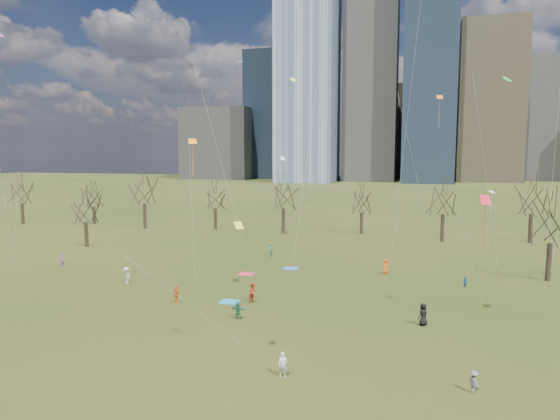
% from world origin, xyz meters
% --- Properties ---
extents(ground, '(500.00, 500.00, 0.00)m').
position_xyz_m(ground, '(0.00, 0.00, 0.00)').
color(ground, black).
rests_on(ground, ground).
extents(downtown_skyline, '(212.50, 78.00, 118.00)m').
position_xyz_m(downtown_skyline, '(-2.43, 210.64, 39.01)').
color(downtown_skyline, slate).
rests_on(downtown_skyline, ground).
extents(bare_tree_row, '(113.04, 29.80, 9.50)m').
position_xyz_m(bare_tree_row, '(-0.09, 37.22, 6.12)').
color(bare_tree_row, black).
rests_on(bare_tree_row, ground).
extents(blanket_teal, '(1.60, 1.50, 0.03)m').
position_xyz_m(blanket_teal, '(-2.08, 3.07, 0.01)').
color(blanket_teal, teal).
rests_on(blanket_teal, ground).
extents(blanket_navy, '(1.60, 1.50, 0.03)m').
position_xyz_m(blanket_navy, '(-0.00, 16.57, 0.01)').
color(blanket_navy, blue).
rests_on(blanket_navy, ground).
extents(blanket_crimson, '(1.60, 1.50, 0.03)m').
position_xyz_m(blanket_crimson, '(-3.88, 12.88, 0.01)').
color(blanket_crimson, '#C52742').
rests_on(blanket_crimson, ground).
extents(person_1, '(0.59, 0.46, 1.44)m').
position_xyz_m(person_1, '(6.02, -9.69, 0.72)').
color(person_1, silver).
rests_on(person_1, ground).
extents(person_2, '(0.86, 0.97, 1.66)m').
position_xyz_m(person_2, '(-0.09, 3.53, 0.83)').
color(person_2, red).
rests_on(person_2, ground).
extents(person_3, '(0.75, 0.88, 1.18)m').
position_xyz_m(person_3, '(16.25, -8.86, 0.59)').
color(person_3, slate).
rests_on(person_3, ground).
extents(person_4, '(0.91, 0.70, 1.44)m').
position_xyz_m(person_4, '(-6.33, 1.76, 0.72)').
color(person_4, orange).
rests_on(person_4, ground).
extents(person_5, '(1.33, 0.55, 1.39)m').
position_xyz_m(person_5, '(0.18, -0.89, 0.70)').
color(person_5, '#1A784F').
rests_on(person_5, ground).
extents(person_6, '(0.95, 0.97, 1.68)m').
position_xyz_m(person_6, '(13.82, 1.25, 0.84)').
color(person_6, black).
rests_on(person_6, ground).
extents(person_7, '(0.41, 0.58, 1.49)m').
position_xyz_m(person_7, '(-24.80, 10.60, 0.75)').
color(person_7, '#804992').
rests_on(person_7, ground).
extents(person_8, '(0.58, 0.59, 0.97)m').
position_xyz_m(person_8, '(17.81, 13.26, 0.48)').
color(person_8, '#225596').
rests_on(person_8, ground).
extents(person_9, '(1.18, 0.97, 1.58)m').
position_xyz_m(person_9, '(-13.99, 6.25, 0.79)').
color(person_9, beige).
rests_on(person_9, ground).
extents(person_12, '(0.70, 0.88, 1.57)m').
position_xyz_m(person_12, '(10.23, 16.83, 0.78)').
color(person_12, '#E05418').
rests_on(person_12, ground).
extents(person_13, '(0.62, 0.74, 1.74)m').
position_xyz_m(person_13, '(-3.72, 21.72, 0.87)').
color(person_13, '#1A7560').
rests_on(person_13, ground).
extents(kites_airborne, '(51.85, 48.62, 33.04)m').
position_xyz_m(kites_airborne, '(8.54, 10.98, 13.39)').
color(kites_airborne, orange).
rests_on(kites_airborne, ground).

